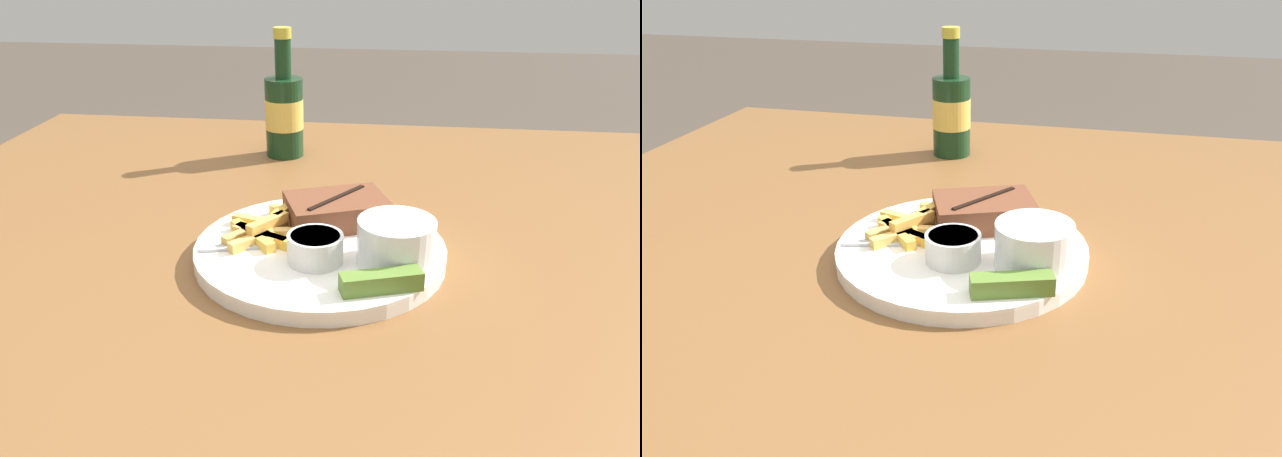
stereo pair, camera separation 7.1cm
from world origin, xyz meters
TOP-DOWN VIEW (x-y plane):
  - dining_table at (0.00, 0.00)m, footprint 1.25×1.16m
  - dinner_plate at (0.00, 0.00)m, footprint 0.29×0.29m
  - steak_portion at (0.01, 0.06)m, footprint 0.14×0.12m
  - fries_pile at (-0.07, 0.02)m, footprint 0.09×0.13m
  - coleslaw_cup at (0.09, -0.03)m, footprint 0.09×0.09m
  - dipping_sauce_cup at (-0.00, -0.04)m, footprint 0.06×0.06m
  - pickle_spear at (0.07, -0.09)m, footprint 0.09×0.05m
  - fork_utensil at (-0.07, -0.02)m, footprint 0.13×0.04m
  - knife_utensil at (-0.01, 0.03)m, footprint 0.04×0.17m
  - beer_bottle at (-0.11, 0.37)m, footprint 0.06×0.06m

SIDE VIEW (x-z plane):
  - dining_table at x=0.00m, z-range 0.29..1.02m
  - dinner_plate at x=0.00m, z-range 0.73..0.74m
  - fork_utensil at x=-0.07m, z-range 0.74..0.75m
  - knife_utensil at x=-0.01m, z-range 0.74..0.75m
  - fries_pile at x=-0.07m, z-range 0.74..0.76m
  - pickle_spear at x=0.07m, z-range 0.74..0.76m
  - steak_portion at x=0.01m, z-range 0.74..0.78m
  - dipping_sauce_cup at x=0.00m, z-range 0.75..0.78m
  - coleslaw_cup at x=0.09m, z-range 0.75..0.80m
  - beer_bottle at x=-0.11m, z-range 0.70..0.91m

